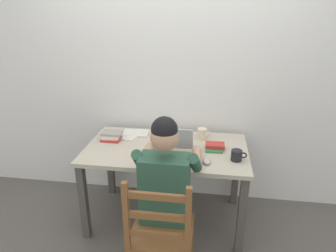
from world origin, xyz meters
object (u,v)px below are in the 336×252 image
(coffee_mug_spare, at_px, (202,134))
(book_stack_main, at_px, (111,136))
(coffee_mug_dark, at_px, (237,155))
(laptop, at_px, (171,151))
(coffee_mug_white, at_px, (160,141))
(book_stack_side, at_px, (214,147))
(landscape_photo_print, at_px, (163,137))
(desk, at_px, (166,157))
(wooden_chair, at_px, (161,235))
(computer_mouse, at_px, (207,161))
(seated_person, at_px, (167,184))

(coffee_mug_spare, bearing_deg, book_stack_main, -170.16)
(coffee_mug_dark, bearing_deg, coffee_mug_spare, 127.16)
(laptop, height_order, coffee_mug_spare, laptop)
(book_stack_main, bearing_deg, coffee_mug_white, -8.30)
(book_stack_side, xyz_separation_m, landscape_photo_print, (-0.48, 0.19, -0.02))
(desk, distance_m, laptop, 0.23)
(wooden_chair, bearing_deg, coffee_mug_spare, 77.21)
(coffee_mug_white, relative_size, landscape_photo_print, 0.85)
(wooden_chair, relative_size, landscape_photo_print, 7.14)
(landscape_photo_print, bearing_deg, laptop, -77.63)
(coffee_mug_white, bearing_deg, book_stack_side, 0.24)
(coffee_mug_spare, relative_size, book_stack_side, 0.77)
(book_stack_main, height_order, book_stack_side, book_stack_main)
(coffee_mug_dark, bearing_deg, wooden_chair, -130.55)
(computer_mouse, distance_m, landscape_photo_print, 0.62)
(computer_mouse, bearing_deg, coffee_mug_dark, 19.33)
(seated_person, height_order, book_stack_side, seated_person)
(coffee_mug_dark, bearing_deg, laptop, -178.64)
(computer_mouse, bearing_deg, laptop, 166.59)
(desk, distance_m, coffee_mug_white, 0.15)
(computer_mouse, xyz_separation_m, coffee_mug_spare, (-0.06, 0.46, 0.03))
(computer_mouse, relative_size, coffee_mug_dark, 0.80)
(coffee_mug_white, xyz_separation_m, coffee_mug_dark, (0.65, -0.17, -0.00))
(coffee_mug_white, height_order, book_stack_side, coffee_mug_white)
(book_stack_main, distance_m, landscape_photo_print, 0.48)
(coffee_mug_white, xyz_separation_m, coffee_mug_spare, (0.36, 0.21, 0.01))
(coffee_mug_dark, relative_size, coffee_mug_spare, 1.01)
(laptop, xyz_separation_m, landscape_photo_print, (-0.13, 0.38, -0.05))
(seated_person, height_order, book_stack_main, seated_person)
(laptop, height_order, coffee_mug_white, laptop)
(desk, relative_size, landscape_photo_print, 10.72)
(laptop, xyz_separation_m, coffee_mug_white, (-0.13, 0.19, -0.01))
(book_stack_side, bearing_deg, desk, -177.35)
(computer_mouse, xyz_separation_m, book_stack_side, (0.06, 0.26, 0.01))
(book_stack_main, relative_size, book_stack_side, 1.14)
(desk, height_order, laptop, laptop)
(coffee_mug_spare, distance_m, book_stack_main, 0.83)
(coffee_mug_spare, distance_m, landscape_photo_print, 0.36)
(seated_person, xyz_separation_m, coffee_mug_white, (-0.14, 0.49, 0.11))
(wooden_chair, bearing_deg, desk, 95.78)
(book_stack_main, xyz_separation_m, book_stack_side, (0.93, -0.06, -0.01))
(computer_mouse, height_order, coffee_mug_white, coffee_mug_white)
(laptop, distance_m, book_stack_main, 0.64)
(wooden_chair, distance_m, coffee_mug_spare, 1.06)
(coffee_mug_dark, height_order, coffee_mug_spare, coffee_mug_spare)
(desk, height_order, landscape_photo_print, landscape_photo_print)
(coffee_mug_white, distance_m, book_stack_main, 0.46)
(wooden_chair, height_order, landscape_photo_print, wooden_chair)
(seated_person, distance_m, wooden_chair, 0.36)
(coffee_mug_white, bearing_deg, wooden_chair, -79.91)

